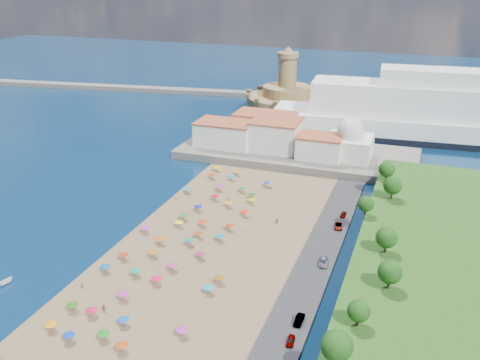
% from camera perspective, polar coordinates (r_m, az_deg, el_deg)
% --- Properties ---
extents(ground, '(700.00, 700.00, 0.00)m').
position_cam_1_polar(ground, '(147.29, -4.80, -6.14)').
color(ground, '#071938').
rests_on(ground, ground).
extents(terrace, '(90.00, 36.00, 3.00)m').
position_cam_1_polar(terrace, '(207.24, 6.09, 2.82)').
color(terrace, '#59544C').
rests_on(terrace, ground).
extents(jetty, '(18.00, 70.00, 2.40)m').
position_cam_1_polar(jetty, '(245.00, 3.10, 5.89)').
color(jetty, '#59544C').
rests_on(jetty, ground).
extents(breakwater, '(199.03, 34.77, 2.60)m').
position_cam_1_polar(breakwater, '(324.27, -11.49, 9.54)').
color(breakwater, '#59544C').
rests_on(breakwater, ground).
extents(waterfront_buildings, '(57.00, 29.00, 11.00)m').
position_cam_1_polar(waterfront_buildings, '(209.10, 2.73, 4.94)').
color(waterfront_buildings, silver).
rests_on(waterfront_buildings, terrace).
extents(domed_building, '(16.00, 16.00, 15.00)m').
position_cam_1_polar(domed_building, '(199.52, 11.62, 3.98)').
color(domed_building, silver).
rests_on(domed_building, terrace).
extents(fortress, '(40.00, 40.00, 32.40)m').
position_cam_1_polar(fortress, '(271.53, 5.00, 8.65)').
color(fortress, '#9E884F').
rests_on(fortress, ground).
extents(cruise_ship, '(168.30, 38.01, 36.49)m').
position_cam_1_polar(cruise_ship, '(240.59, 23.69, 6.12)').
color(cruise_ship, black).
rests_on(cruise_ship, ground).
extents(beach_parasols, '(32.01, 116.26, 2.20)m').
position_cam_1_polar(beach_parasols, '(138.23, -7.18, -7.25)').
color(beach_parasols, gray).
rests_on(beach_parasols, beach).
extents(beachgoers, '(35.88, 97.70, 1.87)m').
position_cam_1_polar(beachgoers, '(145.90, -4.93, -5.93)').
color(beachgoers, tan).
rests_on(beachgoers, beach).
extents(parked_cars, '(2.74, 63.71, 1.43)m').
position_cam_1_polar(parked_cars, '(134.65, 8.90, -8.60)').
color(parked_cars, gray).
rests_on(parked_cars, promenade).
extents(hillside_trees, '(14.13, 107.35, 7.06)m').
position_cam_1_polar(hillside_trees, '(126.17, 14.17, -6.82)').
color(hillside_trees, '#382314').
rests_on(hillside_trees, hillside).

